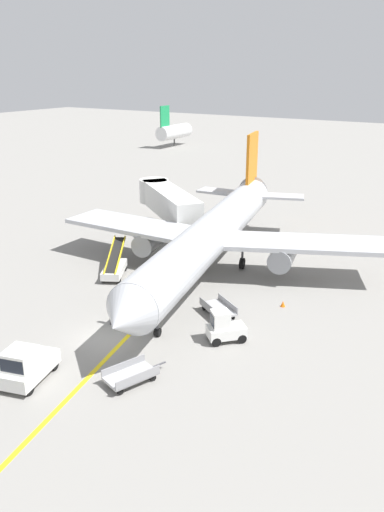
{
  "coord_description": "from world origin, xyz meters",
  "views": [
    {
      "loc": [
        20.31,
        -22.22,
        16.38
      ],
      "look_at": [
        0.14,
        10.41,
        2.5
      ],
      "focal_mm": 36.71,
      "sensor_mm": 36.0,
      "label": 1
    }
  ],
  "objects_px": {
    "pushback_tug": "(26,366)",
    "baggage_tug_near_wing": "(224,328)",
    "baggage_cart_loaded": "(131,375)",
    "baggage_cart_empty_trailing": "(218,309)",
    "safety_cone_nose_left": "(283,304)",
    "safety_cone_wingtip_left": "(162,263)",
    "safety_cone_nose_right": "(175,289)",
    "belt_loader_forward_hold": "(114,267)",
    "ground_crew_marshaller": "(111,312)",
    "jet_bridge": "(166,200)",
    "ground_crew_wing_walker": "(137,279)",
    "airliner": "(213,233)"
  },
  "relations": [
    {
      "from": "baggage_cart_loaded",
      "to": "baggage_cart_empty_trailing",
      "type": "height_order",
      "value": "same"
    },
    {
      "from": "safety_cone_nose_left",
      "to": "safety_cone_nose_right",
      "type": "bearing_deg",
      "value": -167.1
    },
    {
      "from": "jet_bridge",
      "to": "baggage_cart_empty_trailing",
      "type": "xyz_separation_m",
      "value": [
        13.93,
        -13.96,
        -3.07
      ]
    },
    {
      "from": "pushback_tug",
      "to": "safety_cone_nose_left",
      "type": "relative_size",
      "value": 9.02
    },
    {
      "from": "ground_crew_wing_walker",
      "to": "safety_cone_nose_right",
      "type": "xyz_separation_m",
      "value": [
        2.73,
        1.21,
        -0.69
      ]
    },
    {
      "from": "baggage_cart_loaded",
      "to": "safety_cone_wingtip_left",
      "type": "bearing_deg",
      "value": 119.55
    },
    {
      "from": "pushback_tug",
      "to": "baggage_cart_loaded",
      "type": "height_order",
      "value": "pushback_tug"
    },
    {
      "from": "jet_bridge",
      "to": "safety_cone_nose_left",
      "type": "bearing_deg",
      "value": -30.92
    },
    {
      "from": "baggage_cart_empty_trailing",
      "to": "safety_cone_nose_right",
      "type": "distance_m",
      "value": 5.09
    },
    {
      "from": "safety_cone_wingtip_left",
      "to": "safety_cone_nose_left",
      "type": "bearing_deg",
      "value": -10.19
    },
    {
      "from": "airliner",
      "to": "baggage_tug_near_wing",
      "type": "bearing_deg",
      "value": -56.96
    },
    {
      "from": "safety_cone_nose_left",
      "to": "safety_cone_wingtip_left",
      "type": "distance_m",
      "value": 12.45
    },
    {
      "from": "ground_crew_wing_walker",
      "to": "safety_cone_nose_left",
      "type": "bearing_deg",
      "value": 15.77
    },
    {
      "from": "belt_loader_forward_hold",
      "to": "safety_cone_wingtip_left",
      "type": "bearing_deg",
      "value": 63.19
    },
    {
      "from": "baggage_tug_near_wing",
      "to": "baggage_cart_loaded",
      "type": "xyz_separation_m",
      "value": [
        -2.12,
        -6.81,
        -0.46
      ]
    },
    {
      "from": "airliner",
      "to": "baggage_cart_loaded",
      "type": "relative_size",
      "value": 9.21
    },
    {
      "from": "jet_bridge",
      "to": "belt_loader_forward_hold",
      "type": "distance_m",
      "value": 12.78
    },
    {
      "from": "baggage_tug_near_wing",
      "to": "safety_cone_wingtip_left",
      "type": "relative_size",
      "value": 5.97
    },
    {
      "from": "airliner",
      "to": "safety_cone_nose_right",
      "type": "relative_size",
      "value": 79.69
    },
    {
      "from": "ground_crew_marshaller",
      "to": "jet_bridge",
      "type": "bearing_deg",
      "value": 114.03
    },
    {
      "from": "jet_bridge",
      "to": "safety_cone_nose_left",
      "type": "distance_m",
      "value": 20.42
    },
    {
      "from": "jet_bridge",
      "to": "pushback_tug",
      "type": "height_order",
      "value": "jet_bridge"
    },
    {
      "from": "belt_loader_forward_hold",
      "to": "safety_cone_nose_left",
      "type": "bearing_deg",
      "value": 7.01
    },
    {
      "from": "pushback_tug",
      "to": "safety_cone_wingtip_left",
      "type": "distance_m",
      "value": 19.05
    },
    {
      "from": "ground_crew_marshaller",
      "to": "pushback_tug",
      "type": "bearing_deg",
      "value": -86.31
    },
    {
      "from": "belt_loader_forward_hold",
      "to": "safety_cone_wingtip_left",
      "type": "height_order",
      "value": "belt_loader_forward_hold"
    },
    {
      "from": "ground_crew_marshaller",
      "to": "baggage_tug_near_wing",
      "type": "bearing_deg",
      "value": 14.64
    },
    {
      "from": "belt_loader_forward_hold",
      "to": "baggage_cart_empty_trailing",
      "type": "distance_m",
      "value": 11.06
    },
    {
      "from": "jet_bridge",
      "to": "ground_crew_marshaller",
      "type": "bearing_deg",
      "value": -65.97
    },
    {
      "from": "airliner",
      "to": "safety_cone_nose_left",
      "type": "bearing_deg",
      "value": -23.46
    },
    {
      "from": "ground_crew_marshaller",
      "to": "ground_crew_wing_walker",
      "type": "relative_size",
      "value": 1.0
    },
    {
      "from": "baggage_tug_near_wing",
      "to": "baggage_cart_empty_trailing",
      "type": "distance_m",
      "value": 3.76
    },
    {
      "from": "airliner",
      "to": "safety_cone_nose_left",
      "type": "distance_m",
      "value": 9.06
    },
    {
      "from": "jet_bridge",
      "to": "belt_loader_forward_hold",
      "type": "relative_size",
      "value": 2.33
    },
    {
      "from": "safety_cone_nose_left",
      "to": "belt_loader_forward_hold",
      "type": "bearing_deg",
      "value": -172.99
    },
    {
      "from": "belt_loader_forward_hold",
      "to": "ground_crew_marshaller",
      "type": "relative_size",
      "value": 2.94
    },
    {
      "from": "airliner",
      "to": "baggage_cart_empty_trailing",
      "type": "relative_size",
      "value": 9.77
    },
    {
      "from": "pushback_tug",
      "to": "baggage_tug_near_wing",
      "type": "distance_m",
      "value": 12.03
    },
    {
      "from": "baggage_tug_near_wing",
      "to": "safety_cone_wingtip_left",
      "type": "xyz_separation_m",
      "value": [
        -11.02,
        8.89,
        -0.71
      ]
    },
    {
      "from": "belt_loader_forward_hold",
      "to": "safety_cone_wingtip_left",
      "type": "relative_size",
      "value": 11.36
    },
    {
      "from": "pushback_tug",
      "to": "safety_cone_wingtip_left",
      "type": "bearing_deg",
      "value": 101.96
    },
    {
      "from": "pushback_tug",
      "to": "ground_crew_marshaller",
      "type": "bearing_deg",
      "value": 93.69
    },
    {
      "from": "baggage_cart_empty_trailing",
      "to": "safety_cone_nose_right",
      "type": "height_order",
      "value": "baggage_cart_empty_trailing"
    },
    {
      "from": "safety_cone_nose_right",
      "to": "safety_cone_nose_left",
      "type": "bearing_deg",
      "value": 12.9
    },
    {
      "from": "airliner",
      "to": "safety_cone_nose_right",
      "type": "xyz_separation_m",
      "value": [
        -0.35,
        -5.24,
        -3.2
      ]
    },
    {
      "from": "ground_crew_marshaller",
      "to": "ground_crew_wing_walker",
      "type": "bearing_deg",
      "value": 110.11
    },
    {
      "from": "airliner",
      "to": "baggage_cart_loaded",
      "type": "distance_m",
      "value": 17.69
    },
    {
      "from": "pushback_tug",
      "to": "baggage_tug_near_wing",
      "type": "relative_size",
      "value": 1.51
    },
    {
      "from": "baggage_cart_empty_trailing",
      "to": "jet_bridge",
      "type": "bearing_deg",
      "value": 134.94
    },
    {
      "from": "airliner",
      "to": "baggage_cart_empty_trailing",
      "type": "distance_m",
      "value": 8.78
    }
  ]
}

